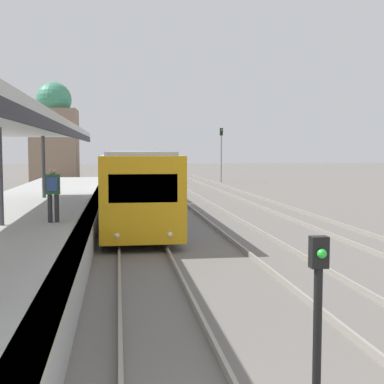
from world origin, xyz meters
TOP-DOWN VIEW (x-y plane):
  - platform_canopy at (-4.05, 12.11)m, footprint 4.00×22.79m
  - person_on_platform at (-2.66, 12.51)m, footprint 0.40×0.40m
  - train_near at (0.00, 41.92)m, footprint 2.62×60.16m
  - signal_post_near at (1.51, 1.85)m, footprint 0.20×0.22m
  - signal_mast_far at (9.13, 46.75)m, footprint 0.28×0.29m
  - distant_domed_building at (-6.92, 50.80)m, footprint 4.47×4.47m

SIDE VIEW (x-z plane):
  - signal_post_near at x=1.51m, z-range 0.24..2.34m
  - train_near at x=0.00m, z-range 0.17..3.19m
  - person_on_platform at x=-2.66m, z-range 1.06..2.72m
  - signal_mast_far at x=9.13m, z-range 0.66..5.84m
  - platform_canopy at x=-4.05m, z-range 2.29..5.30m
  - distant_domed_building at x=-6.92m, z-range -0.33..9.44m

